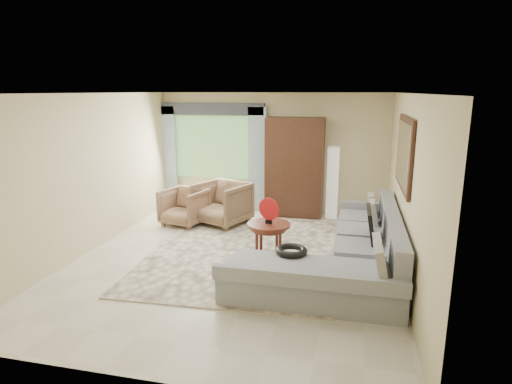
% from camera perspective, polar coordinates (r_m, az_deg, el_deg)
% --- Properties ---
extents(ground, '(6.00, 6.00, 0.00)m').
position_cam_1_polar(ground, '(6.92, -2.70, -9.04)').
color(ground, silver).
rests_on(ground, ground).
extents(area_rug, '(3.17, 4.12, 0.02)m').
position_cam_1_polar(area_rug, '(7.26, -1.62, -7.84)').
color(area_rug, '#F9E9C5').
rests_on(area_rug, ground).
extents(sectional_sofa, '(2.30, 3.46, 0.90)m').
position_cam_1_polar(sectional_sofa, '(6.43, 12.51, -8.44)').
color(sectional_sofa, gray).
rests_on(sectional_sofa, ground).
extents(tv_screen, '(0.14, 0.74, 0.48)m').
position_cam_1_polar(tv_screen, '(6.52, 15.08, -4.20)').
color(tv_screen, black).
rests_on(tv_screen, sectional_sofa).
extents(garden_hose, '(0.43, 0.43, 0.09)m').
position_cam_1_polar(garden_hose, '(5.81, 4.75, -7.80)').
color(garden_hose, black).
rests_on(garden_hose, sectional_sofa).
extents(coffee_table, '(0.66, 0.66, 0.66)m').
position_cam_1_polar(coffee_table, '(6.65, 1.70, -6.79)').
color(coffee_table, '#542016').
rests_on(coffee_table, ground).
extents(red_disc, '(0.33, 0.13, 0.34)m').
position_cam_1_polar(red_disc, '(6.48, 1.73, -2.27)').
color(red_disc, red).
rests_on(red_disc, coffee_table).
extents(armchair_left, '(0.95, 0.96, 0.73)m').
position_cam_1_polar(armchair_left, '(8.70, -9.56, -1.96)').
color(armchair_left, '#967252').
rests_on(armchair_left, ground).
extents(armchair_right, '(1.21, 1.22, 0.86)m').
position_cam_1_polar(armchair_right, '(8.61, -4.50, -1.53)').
color(armchair_right, '#916D4F').
rests_on(armchair_right, ground).
extents(potted_plant, '(0.55, 0.51, 0.51)m').
position_cam_1_polar(potted_plant, '(10.09, -11.63, -0.56)').
color(potted_plant, '#999999').
rests_on(potted_plant, ground).
extents(armoire, '(1.20, 0.55, 2.10)m').
position_cam_1_polar(armoire, '(9.10, 5.19, 3.27)').
color(armoire, black).
rests_on(armoire, ground).
extents(floor_lamp, '(0.24, 0.24, 1.50)m').
position_cam_1_polar(floor_lamp, '(9.14, 10.17, 1.25)').
color(floor_lamp, silver).
rests_on(floor_lamp, ground).
extents(window, '(1.80, 0.04, 1.40)m').
position_cam_1_polar(window, '(9.72, -5.79, 5.99)').
color(window, '#669E59').
rests_on(window, wall_back).
extents(curtain_left, '(0.40, 0.08, 2.30)m').
position_cam_1_polar(curtain_left, '(10.05, -11.63, 4.59)').
color(curtain_left, '#9EB7CC').
rests_on(curtain_left, ground).
extents(curtain_right, '(0.40, 0.08, 2.30)m').
position_cam_1_polar(curtain_right, '(9.38, 0.17, 4.25)').
color(curtain_right, '#9EB7CC').
rests_on(curtain_right, ground).
extents(valance, '(2.40, 0.12, 0.26)m').
position_cam_1_polar(valance, '(9.58, -6.05, 10.98)').
color(valance, '#1E232D').
rests_on(valance, wall_back).
extents(wall_mirror, '(0.05, 1.70, 1.05)m').
position_cam_1_polar(wall_mirror, '(6.61, 19.13, 4.92)').
color(wall_mirror, black).
rests_on(wall_mirror, wall_right).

